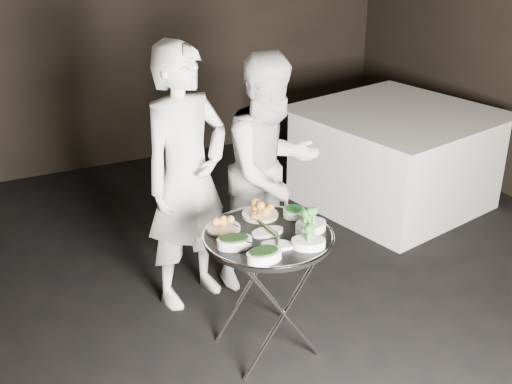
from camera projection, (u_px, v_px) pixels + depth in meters
name	position (u px, v px, depth m)	size (l,w,h in m)	color
floor	(274.00, 371.00, 3.64)	(6.00, 7.00, 0.05)	black
wall_back	(98.00, 11.00, 5.90)	(6.00, 0.05, 3.00)	black
tray_stand	(268.00, 288.00, 3.63)	(0.50, 0.43, 0.74)	silver
serving_tray	(268.00, 236.00, 3.49)	(0.72, 0.72, 0.04)	black
potato_plate_a	(223.00, 225.00, 3.53)	(0.20, 0.20, 0.07)	beige
potato_plate_b	(260.00, 211.00, 3.68)	(0.21, 0.21, 0.08)	beige
greens_bowl	(294.00, 211.00, 3.68)	(0.13, 0.13, 0.07)	silver
asparagus_plate_a	(267.00, 231.00, 3.49)	(0.19, 0.11, 0.04)	silver
asparagus_plate_b	(278.00, 244.00, 3.36)	(0.20, 0.17, 0.04)	silver
spinach_bowl_a	(234.00, 241.00, 3.35)	(0.21, 0.16, 0.08)	silver
spinach_bowl_b	(264.00, 254.00, 3.22)	(0.19, 0.13, 0.08)	silver
broccoli_bowl_a	(311.00, 225.00, 3.52)	(0.21, 0.16, 0.08)	silver
broccoli_bowl_b	(308.00, 241.00, 3.35)	(0.22, 0.19, 0.07)	silver
serving_utensils	(265.00, 221.00, 3.53)	(0.58, 0.41, 0.01)	silver
waiter_left	(187.00, 178.00, 3.97)	(0.62, 0.41, 1.70)	silver
waiter_right	(272.00, 171.00, 4.23)	(0.77, 0.60, 1.58)	silver
dining_table	(394.00, 158.00, 5.47)	(1.46, 1.46, 0.83)	white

